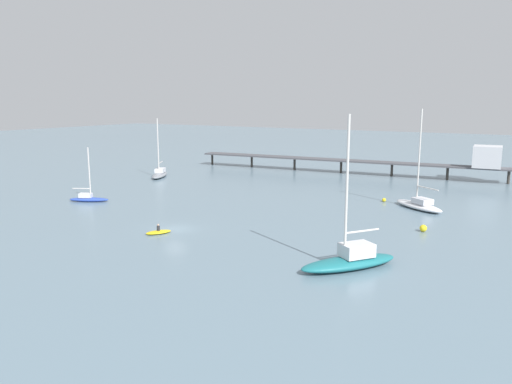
% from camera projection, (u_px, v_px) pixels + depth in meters
% --- Properties ---
extents(ground_plane, '(400.00, 400.00, 0.00)m').
position_uv_depth(ground_plane, '(175.00, 229.00, 58.90)').
color(ground_plane, slate).
extents(pier, '(64.95, 9.32, 6.80)m').
position_uv_depth(pier, '(417.00, 159.00, 97.02)').
color(pier, '#4C4C51').
rests_on(pier, ground_plane).
extents(sailboat_gray, '(6.06, 8.43, 11.59)m').
position_uv_depth(sailboat_gray, '(160.00, 173.00, 98.70)').
color(sailboat_gray, gray).
rests_on(sailboat_gray, ground_plane).
extents(sailboat_blue, '(6.03, 4.09, 8.19)m').
position_uv_depth(sailboat_blue, '(88.00, 198.00, 74.87)').
color(sailboat_blue, '#2D4CB7').
rests_on(sailboat_blue, ground_plane).
extents(sailboat_teal, '(8.02, 9.64, 13.92)m').
position_uv_depth(sailboat_teal, '(350.00, 259.00, 45.06)').
color(sailboat_teal, '#1E727A').
rests_on(sailboat_teal, ground_plane).
extents(sailboat_white, '(8.67, 7.30, 13.93)m').
position_uv_depth(sailboat_white, '(419.00, 204.00, 69.72)').
color(sailboat_white, white).
rests_on(sailboat_white, ground_plane).
extents(dinghy_yellow, '(2.63, 3.22, 1.14)m').
position_uv_depth(dinghy_yellow, '(158.00, 232.00, 56.93)').
color(dinghy_yellow, yellow).
rests_on(dinghy_yellow, ground_plane).
extents(mooring_buoy_near, '(0.83, 0.83, 0.83)m').
position_uv_depth(mooring_buoy_near, '(423.00, 228.00, 57.70)').
color(mooring_buoy_near, yellow).
rests_on(mooring_buoy_near, ground_plane).
extents(mooring_buoy_outer, '(0.59, 0.59, 0.59)m').
position_uv_depth(mooring_buoy_outer, '(384.00, 200.00, 74.68)').
color(mooring_buoy_outer, yellow).
rests_on(mooring_buoy_outer, ground_plane).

